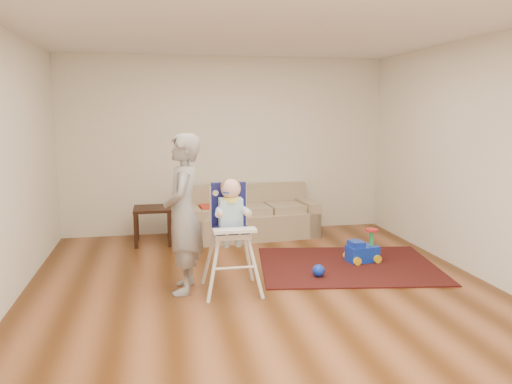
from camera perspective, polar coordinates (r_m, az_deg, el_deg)
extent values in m
plane|color=#4B260D|center=(5.37, 0.85, -11.27)|extent=(5.50, 5.50, 0.00)
cube|color=white|center=(7.76, -3.42, 5.30)|extent=(5.00, 0.04, 2.70)
cube|color=white|center=(6.10, 24.57, 3.40)|extent=(0.04, 5.50, 2.70)
cube|color=white|center=(5.10, 0.93, 18.47)|extent=(5.00, 5.50, 0.04)
cube|color=red|center=(7.35, -4.68, -1.62)|extent=(0.47, 0.33, 0.04)
cube|color=black|center=(6.29, 10.48, -8.25)|extent=(2.34, 1.90, 0.02)
sphere|color=#1134C8|center=(5.79, 7.16, -8.90)|extent=(0.14, 0.14, 0.14)
cylinder|color=#1134C8|center=(5.00, -3.45, -0.07)|extent=(0.01, 0.12, 0.01)
imported|color=gray|center=(5.21, -8.34, -2.50)|extent=(0.48, 0.66, 1.66)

